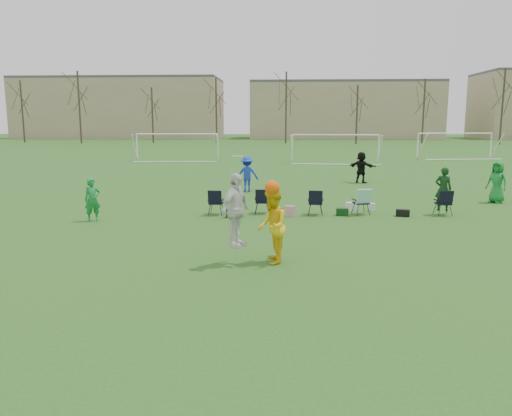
# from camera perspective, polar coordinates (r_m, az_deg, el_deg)

# --- Properties ---
(ground) EXTENTS (260.00, 260.00, 0.00)m
(ground) POSITION_cam_1_polar(r_m,az_deg,el_deg) (11.60, 5.14, -7.90)
(ground) COLOR #27561A
(ground) RESTS_ON ground
(fielder_green_near) EXTENTS (0.67, 0.61, 1.54)m
(fielder_green_near) POSITION_cam_1_polar(r_m,az_deg,el_deg) (18.70, -18.18, 0.89)
(fielder_green_near) COLOR #168036
(fielder_green_near) RESTS_ON ground
(fielder_blue) EXTENTS (1.23, 0.80, 1.79)m
(fielder_blue) POSITION_cam_1_polar(r_m,az_deg,el_deg) (25.32, -1.03, 3.90)
(fielder_blue) COLOR #1833B8
(fielder_blue) RESTS_ON ground
(fielder_green_far) EXTENTS (1.01, 1.06, 1.83)m
(fielder_green_far) POSITION_cam_1_polar(r_m,az_deg,el_deg) (24.25, 25.84, 2.69)
(fielder_green_far) COLOR #157A2F
(fielder_green_far) RESTS_ON ground
(fielder_black) EXTENTS (1.68, 1.39, 1.80)m
(fielder_black) POSITION_cam_1_polar(r_m,az_deg,el_deg) (29.61, 11.94, 4.57)
(fielder_black) COLOR black
(fielder_black) RESTS_ON ground
(center_contest) EXTENTS (1.73, 1.26, 2.74)m
(center_contest) POSITION_cam_1_polar(r_m,az_deg,el_deg) (12.36, 0.14, -1.25)
(center_contest) COLOR white
(center_contest) RESTS_ON ground
(sideline_setup) EXTENTS (9.32, 2.12, 1.82)m
(sideline_setup) POSITION_cam_1_polar(r_m,az_deg,el_deg) (19.36, 9.71, 0.84)
(sideline_setup) COLOR black
(sideline_setup) RESTS_ON ground
(goal_left) EXTENTS (7.39, 0.76, 2.46)m
(goal_left) POSITION_cam_1_polar(r_m,az_deg,el_deg) (46.07, -8.98, 7.76)
(goal_left) COLOR white
(goal_left) RESTS_ON ground
(goal_mid) EXTENTS (7.40, 0.63, 2.46)m
(goal_mid) POSITION_cam_1_polar(r_m,az_deg,el_deg) (43.30, 9.04, 7.63)
(goal_mid) COLOR white
(goal_mid) RESTS_ON ground
(goal_right) EXTENTS (7.35, 1.14, 2.46)m
(goal_right) POSITION_cam_1_polar(r_m,az_deg,el_deg) (51.75, 21.79, 7.40)
(goal_right) COLOR white
(goal_right) RESTS_ON ground
(tree_line) EXTENTS (110.28, 3.28, 11.40)m
(tree_line) POSITION_cam_1_polar(r_m,az_deg,el_deg) (80.90, 3.63, 10.97)
(tree_line) COLOR #382B21
(tree_line) RESTS_ON ground
(building_row) EXTENTS (126.00, 16.00, 13.00)m
(building_row) POSITION_cam_1_polar(r_m,az_deg,el_deg) (107.31, 7.04, 11.12)
(building_row) COLOR tan
(building_row) RESTS_ON ground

